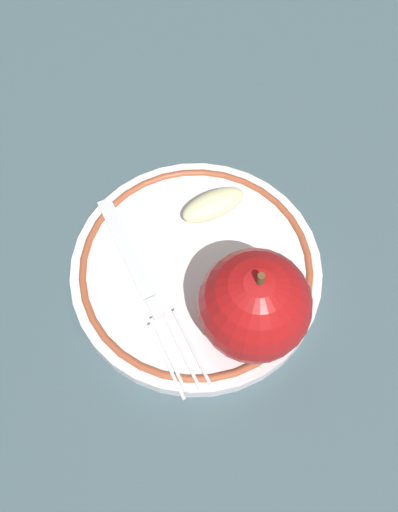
# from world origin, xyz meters

# --- Properties ---
(ground_plane) EXTENTS (2.00, 2.00, 0.00)m
(ground_plane) POSITION_xyz_m (0.00, 0.00, 0.00)
(ground_plane) COLOR #41565E
(plate) EXTENTS (0.20, 0.20, 0.02)m
(plate) POSITION_xyz_m (0.00, 0.00, 0.01)
(plate) COLOR white
(plate) RESTS_ON ground_plane
(apple_red_whole) EXTENTS (0.08, 0.08, 0.09)m
(apple_red_whole) POSITION_xyz_m (0.04, 0.05, 0.06)
(apple_red_whole) COLOR #AD1314
(apple_red_whole) RESTS_ON plate
(apple_slice_front) EXTENTS (0.06, 0.06, 0.02)m
(apple_slice_front) POSITION_xyz_m (-0.05, -0.00, 0.03)
(apple_slice_front) COLOR beige
(apple_slice_front) RESTS_ON plate
(fork) EXTENTS (0.15, 0.13, 0.00)m
(fork) POSITION_xyz_m (0.03, -0.04, 0.02)
(fork) COLOR silver
(fork) RESTS_ON plate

